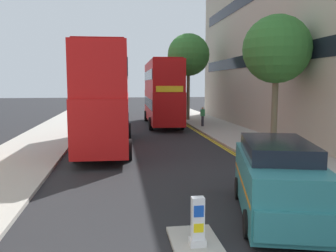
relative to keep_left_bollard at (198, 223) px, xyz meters
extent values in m
cube|color=#ADA89E|center=(6.50, 13.07, -0.54)|extent=(4.00, 80.00, 0.14)
cube|color=#ADA89E|center=(-6.50, 13.07, -0.54)|extent=(4.00, 80.00, 0.14)
cube|color=yellow|center=(4.40, 11.07, -0.60)|extent=(0.10, 56.00, 0.01)
cube|color=yellow|center=(4.24, 11.07, -0.60)|extent=(0.10, 56.00, 0.01)
cube|color=#ADA89E|center=(0.00, 0.00, -0.56)|extent=(1.10, 2.20, 0.10)
cube|color=silver|center=(0.00, 0.00, -0.43)|extent=(0.36, 0.28, 0.16)
cube|color=white|center=(0.00, 0.00, 0.13)|extent=(0.28, 0.20, 0.95)
cube|color=blue|center=(0.00, -0.10, 0.32)|extent=(0.22, 0.01, 0.26)
cube|color=yellow|center=(0.00, -0.10, -0.06)|extent=(0.22, 0.01, 0.20)
cube|color=red|center=(-2.37, 12.81, 1.13)|extent=(2.82, 10.87, 2.60)
cube|color=red|center=(-2.37, 12.81, 3.68)|extent=(2.76, 10.65, 2.50)
cube|color=black|center=(-2.37, 12.81, 1.43)|extent=(2.83, 10.44, 0.84)
cube|color=black|center=(-2.37, 12.81, 3.78)|extent=(2.82, 10.22, 0.80)
cube|color=yellow|center=(-2.21, 18.18, 2.68)|extent=(2.00, 0.12, 0.44)
cube|color=maroon|center=(-2.37, 12.81, 4.98)|extent=(2.54, 9.78, 0.10)
cylinder|color=black|center=(-3.52, 16.19, -0.09)|extent=(0.33, 1.05, 1.04)
cylinder|color=black|center=(-1.02, 16.12, -0.09)|extent=(0.33, 1.05, 1.04)
cylinder|color=black|center=(-3.72, 9.50, -0.09)|extent=(0.33, 1.05, 1.04)
cylinder|color=black|center=(-1.22, 9.42, -0.09)|extent=(0.33, 1.05, 1.04)
cube|color=#B20F0F|center=(2.18, 23.41, 1.13)|extent=(2.75, 10.86, 2.60)
cube|color=#B20F0F|center=(2.18, 23.41, 3.68)|extent=(2.70, 10.64, 2.50)
cube|color=black|center=(2.18, 23.41, 1.43)|extent=(2.77, 10.42, 0.84)
cube|color=black|center=(2.18, 23.41, 3.78)|extent=(2.76, 10.21, 0.80)
cube|color=yellow|center=(2.05, 18.03, 2.68)|extent=(2.00, 0.11, 0.44)
cube|color=maroon|center=(2.18, 23.41, 4.98)|extent=(2.48, 9.77, 0.10)
cylinder|color=black|center=(3.35, 20.03, -0.09)|extent=(0.32, 1.05, 1.04)
cylinder|color=black|center=(0.85, 20.09, -0.09)|extent=(0.32, 1.05, 1.04)
cylinder|color=black|center=(3.51, 26.72, -0.09)|extent=(0.32, 1.05, 1.04)
cylinder|color=black|center=(1.01, 26.78, -0.09)|extent=(0.32, 1.05, 1.04)
cube|color=teal|center=(2.60, 1.61, 0.33)|extent=(3.06, 5.03, 1.50)
cube|color=black|center=(2.64, 1.75, 1.13)|extent=(2.45, 3.39, 0.76)
cube|color=teal|center=(2.11, -0.21, 0.07)|extent=(2.05, 1.60, 0.67)
cube|color=orange|center=(2.60, 1.61, 0.38)|extent=(2.98, 4.67, 0.10)
cylinder|color=black|center=(3.09, -0.04, -0.27)|extent=(0.39, 0.71, 0.68)
cylinder|color=black|center=(1.35, 0.43, -0.27)|extent=(0.39, 0.71, 0.68)
cylinder|color=black|center=(3.85, 2.78, -0.27)|extent=(0.39, 0.71, 0.68)
cylinder|color=black|center=(2.11, 3.25, -0.27)|extent=(0.39, 0.71, 0.68)
cylinder|color=#2D2D38|center=(5.30, 21.05, -0.04)|extent=(0.22, 0.22, 0.85)
cube|color=#338C4C|center=(5.30, 21.05, 0.66)|extent=(0.34, 0.22, 0.56)
sphere|color=tan|center=(5.30, 21.05, 1.05)|extent=(0.20, 0.20, 0.20)
cylinder|color=#6B6047|center=(5.17, 26.50, 2.08)|extent=(0.32, 0.32, 5.10)
cylinder|color=#6B6047|center=(5.87, 26.29, 5.14)|extent=(0.55, 1.48, 1.11)
cylinder|color=#6B6047|center=(5.27, 27.24, 5.15)|extent=(1.53, 0.33, 1.12)
cylinder|color=#6B6047|center=(4.46, 26.40, 5.13)|extent=(0.32, 1.48, 1.08)
cylinder|color=#6B6047|center=(5.03, 25.83, 5.11)|extent=(1.42, 0.40, 1.04)
sphere|color=#33702D|center=(5.17, 26.50, 5.85)|extent=(4.08, 4.08, 4.08)
cylinder|color=#6B6047|center=(6.76, 10.73, 1.67)|extent=(0.33, 0.33, 4.28)
cylinder|color=#6B6047|center=(7.43, 10.82, 4.28)|extent=(0.30, 1.39, 1.02)
cylinder|color=#6B6047|center=(6.90, 11.18, 4.14)|extent=(0.97, 0.41, 0.74)
cylinder|color=#6B6047|center=(6.36, 11.18, 4.23)|extent=(1.01, 0.93, 0.92)
cylinder|color=#6B6047|center=(6.34, 10.55, 4.13)|extent=(0.49, 0.94, 0.73)
cylinder|color=#6B6047|center=(6.90, 10.25, 4.16)|extent=(1.04, 0.41, 0.79)
sphere|color=#33702D|center=(6.76, 10.73, 4.91)|extent=(3.64, 3.64, 3.64)
cube|color=#B2A893|center=(13.50, 19.05, 6.59)|extent=(10.00, 28.00, 14.40)
cube|color=black|center=(8.48, 19.05, 4.86)|extent=(0.04, 24.64, 1.00)
camera|label=1|loc=(-1.70, -7.21, 3.08)|focal=37.23mm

